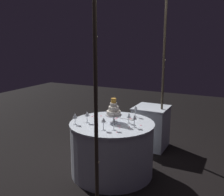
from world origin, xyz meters
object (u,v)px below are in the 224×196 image
wine_glass_2 (87,114)px  wine_glass_3 (129,116)px  side_table (151,127)px  main_table (112,148)px  tiered_cake (114,111)px  wine_glass_1 (114,121)px  decorative_arch (140,58)px  wine_glass_0 (75,116)px  wine_glass_4 (134,118)px  wine_glass_5 (104,121)px  cake_knife (125,119)px  wine_glass_6 (135,108)px

wine_glass_2 → wine_glass_3: (-0.22, 0.51, -0.01)m
wine_glass_2 → side_table: bearing=159.4°
main_table → tiered_cake: size_ratio=3.44×
main_table → wine_glass_1: wine_glass_1 is taller
decorative_arch → wine_glass_0: bearing=-70.3°
wine_glass_4 → wine_glass_5: bearing=-47.3°
wine_glass_1 → cake_knife: 0.50m
side_table → wine_glass_1: size_ratio=4.58×
side_table → tiered_cake: tiered_cake is taller
wine_glass_4 → wine_glass_6: (-0.44, -0.16, 0.00)m
wine_glass_1 → wine_glass_2: bearing=-103.4°
decorative_arch → tiered_cake: 0.78m
wine_glass_0 → wine_glass_6: (-0.68, 0.57, 0.01)m
wine_glass_0 → wine_glass_5: 0.45m
main_table → wine_glass_1: (0.25, 0.15, 0.48)m
wine_glass_3 → wine_glass_5: size_ratio=0.92×
decorative_arch → wine_glass_6: (-0.40, -0.20, -0.73)m
side_table → wine_glass_5: (1.44, -0.14, 0.49)m
cake_knife → wine_glass_6: bearing=154.3°
wine_glass_0 → wine_glass_6: 0.89m
wine_glass_4 → wine_glass_3: bearing=-133.8°
cake_knife → wine_glass_1: bearing=7.0°
main_table → wine_glass_4: bearing=82.3°
decorative_arch → wine_glass_6: 0.86m
wine_glass_0 → wine_glass_3: wine_glass_0 is taller
main_table → wine_glass_6: bearing=156.6°
side_table → tiered_cake: (1.10, -0.17, 0.53)m
wine_glass_3 → cake_knife: bearing=-142.5°
side_table → tiered_cake: bearing=-8.6°
cake_knife → wine_glass_2: bearing=-45.8°
side_table → wine_glass_2: wine_glass_2 is taller
tiered_cake → wine_glass_2: size_ratio=2.13×
decorative_arch → wine_glass_4: bearing=-38.1°
wine_glass_4 → cake_knife: size_ratio=0.54×
wine_glass_3 → wine_glass_4: (0.12, 0.13, 0.02)m
main_table → decorative_arch: bearing=90.2°
wine_glass_4 → tiered_cake: bearing=-101.5°
wine_glass_4 → wine_glass_0: bearing=-72.6°
wine_glass_1 → wine_glass_3: size_ratio=1.07×
wine_glass_0 → wine_glass_3: size_ratio=1.08×
wine_glass_1 → tiered_cake: bearing=-153.3°
wine_glass_2 → wine_glass_5: bearing=63.5°
wine_glass_4 → cake_knife: bearing=-138.4°
decorative_arch → wine_glass_5: 0.87m
wine_glass_2 → wine_glass_5: wine_glass_5 is taller
wine_glass_1 → wine_glass_3: bearing=169.7°
decorative_arch → wine_glass_5: decorative_arch is taller
tiered_cake → cake_knife: size_ratio=1.12×
wine_glass_5 → wine_glass_4: bearing=132.7°
main_table → wine_glass_5: wine_glass_5 is taller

